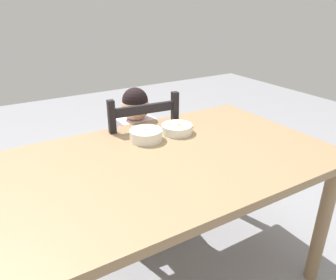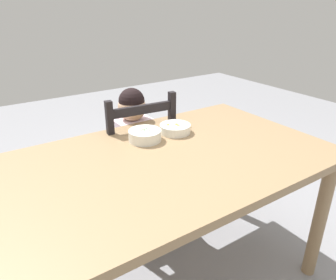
{
  "view_description": "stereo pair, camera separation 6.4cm",
  "coord_description": "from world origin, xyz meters",
  "px_view_note": "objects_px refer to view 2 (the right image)",
  "views": [
    {
      "loc": [
        -0.66,
        -1.13,
        1.44
      ],
      "look_at": [
        0.06,
        0.07,
        0.82
      ],
      "focal_mm": 33.92,
      "sensor_mm": 36.0,
      "label": 1
    },
    {
      "loc": [
        -0.72,
        -1.09,
        1.44
      ],
      "look_at": [
        0.06,
        0.07,
        0.82
      ],
      "focal_mm": 33.92,
      "sensor_mm": 36.0,
      "label": 2
    }
  ],
  "objects_px": {
    "dining_chair": "(136,166)",
    "child_figure": "(136,141)",
    "dining_table": "(166,175)",
    "bowl_of_carrots": "(175,128)",
    "spoon": "(165,131)",
    "bowl_of_peas": "(145,135)"
  },
  "relations": [
    {
      "from": "bowl_of_peas",
      "to": "spoon",
      "type": "relative_size",
      "value": 1.38
    },
    {
      "from": "dining_table",
      "to": "dining_chair",
      "type": "relative_size",
      "value": 1.66
    },
    {
      "from": "dining_chair",
      "to": "spoon",
      "type": "distance_m",
      "value": 0.41
    },
    {
      "from": "child_figure",
      "to": "spoon",
      "type": "relative_size",
      "value": 7.86
    },
    {
      "from": "dining_table",
      "to": "dining_chair",
      "type": "distance_m",
      "value": 0.58
    },
    {
      "from": "dining_table",
      "to": "dining_chair",
      "type": "xyz_separation_m",
      "value": [
        0.11,
        0.52,
        -0.22
      ]
    },
    {
      "from": "dining_table",
      "to": "bowl_of_carrots",
      "type": "height_order",
      "value": "bowl_of_carrots"
    },
    {
      "from": "bowl_of_carrots",
      "to": "bowl_of_peas",
      "type": "bearing_deg",
      "value": 179.99
    },
    {
      "from": "dining_chair",
      "to": "bowl_of_peas",
      "type": "distance_m",
      "value": 0.46
    },
    {
      "from": "dining_table",
      "to": "bowl_of_carrots",
      "type": "bearing_deg",
      "value": 47.21
    },
    {
      "from": "dining_table",
      "to": "spoon",
      "type": "height_order",
      "value": "spoon"
    },
    {
      "from": "child_figure",
      "to": "bowl_of_carrots",
      "type": "relative_size",
      "value": 5.73
    },
    {
      "from": "bowl_of_peas",
      "to": "spoon",
      "type": "bearing_deg",
      "value": 14.39
    },
    {
      "from": "bowl_of_peas",
      "to": "bowl_of_carrots",
      "type": "height_order",
      "value": "bowl_of_peas"
    },
    {
      "from": "bowl_of_peas",
      "to": "bowl_of_carrots",
      "type": "relative_size",
      "value": 1.0
    },
    {
      "from": "child_figure",
      "to": "spoon",
      "type": "xyz_separation_m",
      "value": [
        0.05,
        -0.25,
        0.14
      ]
    },
    {
      "from": "dining_table",
      "to": "bowl_of_carrots",
      "type": "xyz_separation_m",
      "value": [
        0.21,
        0.22,
        0.12
      ]
    },
    {
      "from": "dining_table",
      "to": "spoon",
      "type": "relative_size",
      "value": 12.92
    },
    {
      "from": "dining_chair",
      "to": "child_figure",
      "type": "distance_m",
      "value": 0.18
    },
    {
      "from": "dining_table",
      "to": "spoon",
      "type": "distance_m",
      "value": 0.32
    },
    {
      "from": "dining_chair",
      "to": "child_figure",
      "type": "xyz_separation_m",
      "value": [
        0.01,
        -0.01,
        0.18
      ]
    },
    {
      "from": "dining_table",
      "to": "bowl_of_peas",
      "type": "height_order",
      "value": "bowl_of_peas"
    }
  ]
}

